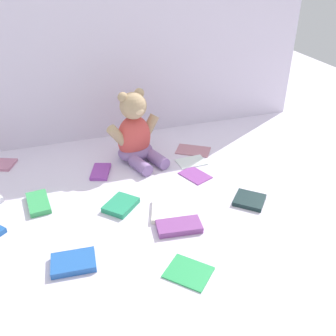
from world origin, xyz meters
name	(u,v)px	position (x,y,z in m)	size (l,w,h in m)	color
ground_plane	(165,177)	(0.00, 0.00, 0.00)	(3.20, 3.20, 0.00)	silver
backdrop_drape	(133,50)	(0.00, 0.43, 0.38)	(1.58, 0.03, 0.75)	silver
teddy_bear	(135,135)	(-0.07, 0.17, 0.11)	(0.24, 0.24, 0.29)	#D84C47
book_case_0	(179,226)	(-0.05, -0.30, 0.01)	(0.07, 0.14, 0.02)	#83418A
book_case_1	(121,205)	(-0.20, -0.14, 0.01)	(0.09, 0.11, 0.02)	#248F62
book_case_3	(101,172)	(-0.23, 0.10, 0.01)	(0.07, 0.11, 0.01)	purple
book_case_4	(162,210)	(-0.08, -0.21, 0.01)	(0.07, 0.12, 0.02)	white
book_case_6	(195,175)	(0.11, -0.03, 0.00)	(0.08, 0.11, 0.01)	#8D4196
book_case_7	(249,200)	(0.22, -0.24, 0.01)	(0.09, 0.10, 0.02)	#162B2C
book_case_8	(188,272)	(-0.09, -0.48, 0.00)	(0.10, 0.12, 0.01)	green
book_case_9	(193,150)	(0.18, 0.16, 0.00)	(0.09, 0.14, 0.01)	#B0707D
book_case_10	(192,161)	(0.14, 0.07, 0.00)	(0.08, 0.12, 0.01)	white
book_case_11	(73,263)	(-0.38, -0.36, 0.01)	(0.08, 0.12, 0.02)	#255CB0
book_case_13	(38,203)	(-0.46, -0.04, 0.01)	(0.07, 0.13, 0.02)	green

